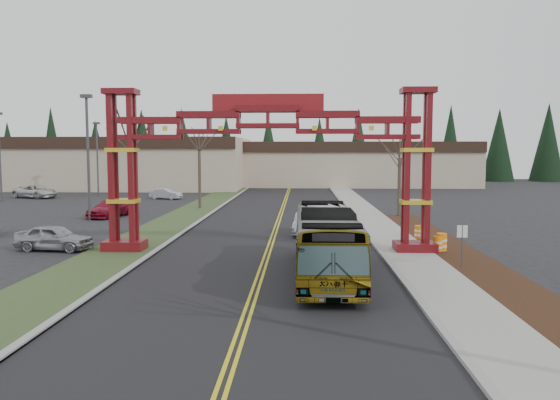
{
  "coord_description": "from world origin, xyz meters",
  "views": [
    {
      "loc": [
        1.83,
        -11.62,
        5.52
      ],
      "look_at": [
        0.79,
        14.5,
        3.19
      ],
      "focal_mm": 35.0,
      "sensor_mm": 36.0,
      "label": 1
    }
  ],
  "objects_px": {
    "retail_building_east": "(351,164)",
    "bare_tree_right_far": "(400,158)",
    "parked_car_far_b": "(35,192)",
    "barrel_south": "(438,245)",
    "barrel_north": "(418,233)",
    "gateway_arch": "(268,143)",
    "silver_sedan": "(307,224)",
    "transit_bus": "(326,242)",
    "bare_tree_median_far": "(199,150)",
    "parked_car_mid_a": "(110,208)",
    "bare_tree_median_mid": "(133,144)",
    "retail_building_west": "(97,163)",
    "barrel_mid": "(442,243)",
    "light_pole_near": "(88,148)",
    "parked_car_far_a": "(166,194)",
    "street_sign": "(462,238)",
    "parked_car_near_a": "(54,238)",
    "light_pole_far": "(97,154)"
  },
  "relations": [
    {
      "from": "retail_building_east",
      "to": "bare_tree_right_far",
      "type": "relative_size",
      "value": 5.52
    },
    {
      "from": "parked_car_far_b",
      "to": "barrel_south",
      "type": "xyz_separation_m",
      "value": [
        39.08,
        -33.85,
        -0.3
      ]
    },
    {
      "from": "barrel_north",
      "to": "gateway_arch",
      "type": "bearing_deg",
      "value": -153.88
    },
    {
      "from": "silver_sedan",
      "to": "parked_car_far_b",
      "type": "height_order",
      "value": "parked_car_far_b"
    },
    {
      "from": "transit_bus",
      "to": "bare_tree_median_far",
      "type": "relative_size",
      "value": 1.44
    },
    {
      "from": "parked_car_mid_a",
      "to": "bare_tree_right_far",
      "type": "height_order",
      "value": "bare_tree_right_far"
    },
    {
      "from": "bare_tree_median_mid",
      "to": "bare_tree_median_far",
      "type": "bearing_deg",
      "value": 90.0
    },
    {
      "from": "retail_building_west",
      "to": "barrel_mid",
      "type": "height_order",
      "value": "retail_building_west"
    },
    {
      "from": "silver_sedan",
      "to": "transit_bus",
      "type": "bearing_deg",
      "value": -80.87
    },
    {
      "from": "light_pole_near",
      "to": "barrel_south",
      "type": "bearing_deg",
      "value": -28.68
    },
    {
      "from": "gateway_arch",
      "to": "barrel_mid",
      "type": "height_order",
      "value": "gateway_arch"
    },
    {
      "from": "light_pole_near",
      "to": "retail_building_east",
      "type": "bearing_deg",
      "value": 62.59
    },
    {
      "from": "barrel_north",
      "to": "parked_car_mid_a",
      "type": "bearing_deg",
      "value": 154.76
    },
    {
      "from": "retail_building_west",
      "to": "light_pole_near",
      "type": "xyz_separation_m",
      "value": [
        14.79,
        -40.61,
        2.03
      ]
    },
    {
      "from": "bare_tree_median_mid",
      "to": "light_pole_near",
      "type": "bearing_deg",
      "value": 122.17
    },
    {
      "from": "gateway_arch",
      "to": "transit_bus",
      "type": "distance_m",
      "value": 7.87
    },
    {
      "from": "gateway_arch",
      "to": "transit_bus",
      "type": "bearing_deg",
      "value": -63.31
    },
    {
      "from": "barrel_mid",
      "to": "parked_car_far_b",
      "type": "bearing_deg",
      "value": 139.42
    },
    {
      "from": "bare_tree_median_mid",
      "to": "light_pole_near",
      "type": "distance_m",
      "value": 13.54
    },
    {
      "from": "parked_car_far_a",
      "to": "street_sign",
      "type": "height_order",
      "value": "street_sign"
    },
    {
      "from": "parked_car_near_a",
      "to": "bare_tree_median_mid",
      "type": "relative_size",
      "value": 0.53
    },
    {
      "from": "bare_tree_median_far",
      "to": "barrel_mid",
      "type": "distance_m",
      "value": 28.84
    },
    {
      "from": "barrel_south",
      "to": "gateway_arch",
      "type": "bearing_deg",
      "value": 179.83
    },
    {
      "from": "parked_car_near_a",
      "to": "street_sign",
      "type": "bearing_deg",
      "value": -94.09
    },
    {
      "from": "parked_car_mid_a",
      "to": "bare_tree_median_far",
      "type": "bearing_deg",
      "value": 59.79
    },
    {
      "from": "bare_tree_median_mid",
      "to": "barrel_south",
      "type": "bearing_deg",
      "value": -6.32
    },
    {
      "from": "bare_tree_right_far",
      "to": "light_pole_far",
      "type": "bearing_deg",
      "value": 148.36
    },
    {
      "from": "retail_building_west",
      "to": "gateway_arch",
      "type": "bearing_deg",
      "value": -60.93
    },
    {
      "from": "retail_building_east",
      "to": "transit_bus",
      "type": "relative_size",
      "value": 3.46
    },
    {
      "from": "parked_car_far_b",
      "to": "bare_tree_median_mid",
      "type": "distance_m",
      "value": 39.04
    },
    {
      "from": "retail_building_west",
      "to": "bare_tree_right_far",
      "type": "xyz_separation_m",
      "value": [
        40.0,
        -37.67,
        1.19
      ]
    },
    {
      "from": "bare_tree_right_far",
      "to": "street_sign",
      "type": "height_order",
      "value": "bare_tree_right_far"
    },
    {
      "from": "parked_car_near_a",
      "to": "parked_car_mid_a",
      "type": "relative_size",
      "value": 0.85
    },
    {
      "from": "retail_building_west",
      "to": "light_pole_far",
      "type": "height_order",
      "value": "light_pole_far"
    },
    {
      "from": "bare_tree_right_far",
      "to": "light_pole_far",
      "type": "relative_size",
      "value": 0.76
    },
    {
      "from": "bare_tree_median_mid",
      "to": "transit_bus",
      "type": "bearing_deg",
      "value": -35.13
    },
    {
      "from": "silver_sedan",
      "to": "retail_building_west",
      "type": "bearing_deg",
      "value": 129.83
    },
    {
      "from": "barrel_north",
      "to": "retail_building_west",
      "type": "bearing_deg",
      "value": 128.36
    },
    {
      "from": "silver_sedan",
      "to": "barrel_north",
      "type": "bearing_deg",
      "value": -10.5
    },
    {
      "from": "bare_tree_median_far",
      "to": "barrel_south",
      "type": "bearing_deg",
      "value": -52.58
    },
    {
      "from": "bare_tree_median_mid",
      "to": "barrel_mid",
      "type": "bearing_deg",
      "value": -5.7
    },
    {
      "from": "barrel_mid",
      "to": "barrel_north",
      "type": "height_order",
      "value": "barrel_mid"
    },
    {
      "from": "street_sign",
      "to": "barrel_mid",
      "type": "height_order",
      "value": "street_sign"
    },
    {
      "from": "transit_bus",
      "to": "street_sign",
      "type": "xyz_separation_m",
      "value": [
        6.41,
        1.65,
        -0.02
      ]
    },
    {
      "from": "bare_tree_right_far",
      "to": "bare_tree_median_far",
      "type": "bearing_deg",
      "value": 160.94
    },
    {
      "from": "parked_car_near_a",
      "to": "bare_tree_median_mid",
      "type": "height_order",
      "value": "bare_tree_median_mid"
    },
    {
      "from": "silver_sedan",
      "to": "parked_car_far_a",
      "type": "distance_m",
      "value": 30.89
    },
    {
      "from": "barrel_north",
      "to": "light_pole_near",
      "type": "bearing_deg",
      "value": 160.03
    },
    {
      "from": "light_pole_near",
      "to": "bare_tree_median_mid",
      "type": "bearing_deg",
      "value": -57.83
    },
    {
      "from": "silver_sedan",
      "to": "parked_car_far_a",
      "type": "bearing_deg",
      "value": 127.04
    }
  ]
}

